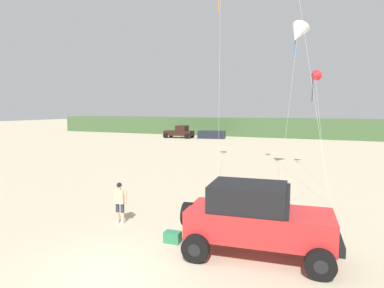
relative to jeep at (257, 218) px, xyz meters
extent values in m
plane|color=#C1B293|center=(-3.56, -2.85, -1.20)|extent=(220.00, 220.00, 0.00)
cube|color=#426038|center=(-4.53, 46.40, 0.31)|extent=(90.00, 6.34, 3.02)
cube|color=red|center=(0.07, 0.01, -0.19)|extent=(4.57, 2.30, 0.90)
cube|color=red|center=(1.71, 0.19, 0.18)|extent=(1.28, 1.80, 0.12)
cube|color=black|center=(-0.28, -0.03, 0.66)|extent=(2.48, 2.00, 0.80)
cube|color=black|center=(0.91, 0.10, 0.62)|extent=(0.28, 1.67, 0.72)
cube|color=black|center=(2.34, 0.25, -0.46)|extent=(0.39, 1.81, 0.28)
cylinder|color=black|center=(-2.24, -0.24, -0.09)|extent=(0.38, 0.80, 0.77)
cylinder|color=black|center=(1.70, 1.22, -0.78)|extent=(0.87, 0.39, 0.84)
cylinder|color=black|center=(1.70, 1.22, -0.78)|extent=(0.41, 0.36, 0.38)
cylinder|color=black|center=(1.92, -0.83, -0.78)|extent=(0.87, 0.39, 0.84)
cylinder|color=black|center=(1.92, -0.83, -0.78)|extent=(0.41, 0.36, 0.38)
cylinder|color=black|center=(-1.78, 0.84, -0.78)|extent=(0.87, 0.39, 0.84)
cylinder|color=black|center=(-1.78, 0.84, -0.78)|extent=(0.41, 0.36, 0.38)
cylinder|color=black|center=(-1.56, -1.21, -0.78)|extent=(0.87, 0.39, 0.84)
cylinder|color=black|center=(-1.56, -1.21, -0.78)|extent=(0.41, 0.36, 0.38)
cylinder|color=#DBB28E|center=(-5.77, 0.70, -0.95)|extent=(0.14, 0.14, 0.49)
cylinder|color=#2D3347|center=(-5.77, 0.70, -0.56)|extent=(0.15, 0.15, 0.36)
cube|color=silver|center=(-5.78, 0.74, -1.15)|extent=(0.14, 0.27, 0.10)
cylinder|color=#DBB28E|center=(-5.55, 0.73, -0.95)|extent=(0.14, 0.14, 0.49)
cylinder|color=#2D3347|center=(-5.55, 0.73, -0.56)|extent=(0.15, 0.15, 0.36)
cube|color=silver|center=(-5.56, 0.77, -1.15)|extent=(0.14, 0.27, 0.10)
cube|color=beige|center=(-5.66, 0.71, -0.11)|extent=(0.43, 0.31, 0.54)
cylinder|color=#DBB28E|center=(-5.92, 0.68, -0.12)|extent=(0.09, 0.09, 0.56)
cylinder|color=beige|center=(-5.92, 0.68, 0.07)|extent=(0.11, 0.11, 0.16)
cylinder|color=#DBB28E|center=(-5.41, 0.74, -0.12)|extent=(0.09, 0.09, 0.56)
cylinder|color=beige|center=(-5.41, 0.74, 0.07)|extent=(0.11, 0.11, 0.16)
cylinder|color=#DBB28E|center=(-5.66, 0.71, 0.20)|extent=(0.10, 0.10, 0.08)
sphere|color=#DBB28E|center=(-5.66, 0.71, 0.34)|extent=(0.21, 0.21, 0.21)
sphere|color=black|center=(-5.66, 0.70, 0.36)|extent=(0.21, 0.21, 0.21)
cube|color=#2D7F51|center=(-2.85, -0.17, -1.01)|extent=(0.58, 0.40, 0.38)
cube|color=black|center=(-20.89, 37.55, -0.44)|extent=(4.65, 2.03, 0.76)
cube|color=black|center=(-20.34, 37.56, 0.36)|extent=(1.65, 1.84, 0.84)
cylinder|color=black|center=(-19.07, 38.65, -0.82)|extent=(0.77, 0.28, 0.76)
cylinder|color=black|center=(-19.02, 36.55, -0.82)|extent=(0.77, 0.28, 0.76)
cylinder|color=black|center=(-22.77, 38.55, -0.82)|extent=(0.77, 0.28, 0.76)
cylinder|color=black|center=(-22.71, 36.45, -0.82)|extent=(0.77, 0.28, 0.76)
cube|color=#1E232D|center=(-15.74, 38.60, -0.60)|extent=(4.45, 2.50, 1.20)
cylinder|color=silver|center=(-5.00, 10.86, 5.47)|extent=(1.01, 3.03, 13.25)
cone|color=red|center=(0.61, 15.20, 5.69)|extent=(0.94, 0.93, 0.87)
cylinder|color=black|center=(0.46, 15.20, 4.72)|extent=(0.05, 0.14, 1.59)
cylinder|color=silver|center=(1.18, 12.73, 2.27)|extent=(1.15, 4.96, 6.85)
cone|color=white|center=(-0.38, 12.68, 8.16)|extent=(1.45, 1.74, 1.77)
cylinder|color=blue|center=(-0.53, 12.68, 7.36)|extent=(0.05, 0.06, 0.92)
cylinder|color=silver|center=(-0.62, 11.49, 3.50)|extent=(0.50, 2.40, 9.31)
cylinder|color=silver|center=(0.64, 9.33, 5.73)|extent=(2.80, 5.39, 13.77)
camera|label=1|loc=(2.18, -10.03, 3.37)|focal=31.17mm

